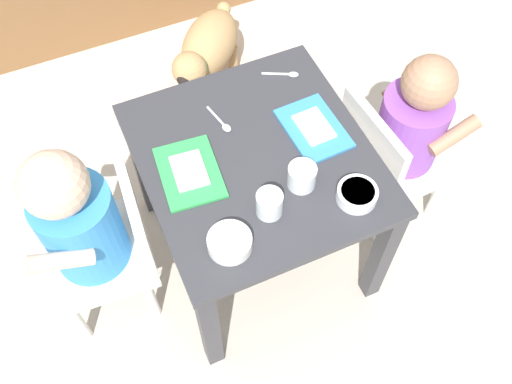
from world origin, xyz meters
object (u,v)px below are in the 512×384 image
at_px(food_tray_left, 189,172).
at_px(food_tray_right, 314,128).
at_px(cereal_bowl_right_side, 357,194).
at_px(seated_child_left, 83,224).
at_px(dog, 207,49).
at_px(veggie_bowl_far, 230,242).
at_px(seated_child_right, 408,128).
at_px(dining_table, 256,175).
at_px(water_cup_left, 302,177).
at_px(water_cup_right, 269,205).
at_px(spoon_by_left_tray, 221,122).
at_px(spoon_by_right_tray, 284,74).

relative_size(food_tray_left, food_tray_right, 1.03).
bearing_deg(cereal_bowl_right_side, seated_child_left, 159.41).
xyz_separation_m(dog, cereal_bowl_right_side, (0.05, -0.87, 0.28)).
bearing_deg(veggie_bowl_far, dog, 73.14).
bearing_deg(food_tray_left, seated_child_right, -4.10).
relative_size(dog, food_tray_right, 1.81).
bearing_deg(dining_table, veggie_bowl_far, -126.99).
xyz_separation_m(dining_table, seated_child_right, (0.44, -0.03, -0.00)).
distance_m(dining_table, seated_child_right, 0.44).
bearing_deg(water_cup_left, dining_table, 118.93).
relative_size(water_cup_right, spoon_by_left_tray, 0.65).
distance_m(seated_child_left, spoon_by_left_tray, 0.42).
xyz_separation_m(water_cup_right, cereal_bowl_right_side, (0.20, -0.05, -0.01)).
relative_size(dog, spoon_by_left_tray, 3.56).
relative_size(food_tray_left, spoon_by_right_tray, 2.12).
height_order(food_tray_left, cereal_bowl_right_side, cereal_bowl_right_side).
height_order(seated_child_right, veggie_bowl_far, seated_child_right).
xyz_separation_m(dog, spoon_by_left_tray, (-0.15, -0.53, 0.27)).
xyz_separation_m(seated_child_right, food_tray_right, (-0.27, 0.04, 0.09)).
bearing_deg(seated_child_left, food_tray_right, -0.39).
bearing_deg(cereal_bowl_right_side, veggie_bowl_far, 179.44).
distance_m(water_cup_right, spoon_by_right_tray, 0.43).
bearing_deg(dining_table, spoon_by_right_tray, 50.48).
xyz_separation_m(food_tray_right, veggie_bowl_far, (-0.32, -0.22, 0.01)).
bearing_deg(seated_child_left, water_cup_left, -15.31).
distance_m(food_tray_right, veggie_bowl_far, 0.39).
bearing_deg(seated_child_left, veggie_bowl_far, -37.91).
relative_size(water_cup_right, spoon_by_right_tray, 0.68).
bearing_deg(seated_child_left, dog, 49.50).
relative_size(cereal_bowl_right_side, spoon_by_right_tray, 1.00).
distance_m(dining_table, spoon_by_right_tray, 0.29).
distance_m(seated_child_right, food_tray_left, 0.61).
bearing_deg(spoon_by_right_tray, seated_child_right, -43.16).
relative_size(dining_table, dog, 1.68).
xyz_separation_m(seated_child_left, dog, (0.55, 0.64, -0.21)).
relative_size(seated_child_left, seated_child_right, 1.07).
distance_m(food_tray_right, spoon_by_right_tray, 0.20).
bearing_deg(cereal_bowl_right_side, food_tray_left, 145.98).
bearing_deg(cereal_bowl_right_side, water_cup_right, 165.93).
distance_m(dining_table, veggie_bowl_far, 0.27).
xyz_separation_m(seated_child_right, cereal_bowl_right_side, (-0.27, -0.18, 0.10)).
bearing_deg(seated_child_right, seated_child_left, 176.91).
bearing_deg(veggie_bowl_far, water_cup_right, 21.92).
bearing_deg(veggie_bowl_far, food_tray_left, 93.52).
bearing_deg(dog, seated_child_right, -64.65).
xyz_separation_m(dog, spoon_by_right_tray, (0.07, -0.45, 0.27)).
bearing_deg(seated_child_right, veggie_bowl_far, -163.39).
xyz_separation_m(dog, water_cup_right, (-0.15, -0.82, 0.29)).
relative_size(dining_table, spoon_by_right_tray, 6.30).
xyz_separation_m(seated_child_right, food_tray_left, (-0.60, 0.04, 0.09)).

